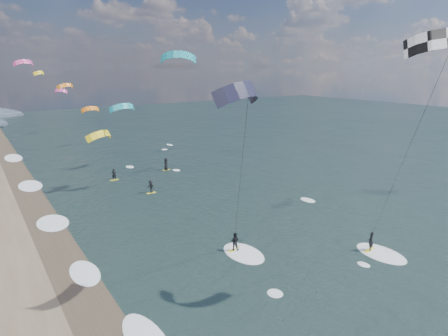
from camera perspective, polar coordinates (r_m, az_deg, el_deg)
ground at (r=24.41m, az=19.66°, el=-22.15°), size 260.00×260.00×0.00m
wet_sand_strip at (r=25.62m, az=-19.29°, el=-20.12°), size 3.00×240.00×0.00m
kitesurfer_near_a at (r=25.01m, az=29.25°, el=8.99°), size 7.69×9.18×16.80m
kitesurfer_near_b at (r=23.62m, az=3.30°, el=1.63°), size 6.89×8.57×14.30m
far_kitesurfers at (r=49.85m, az=-10.98°, el=-0.96°), size 8.95×9.31×1.78m
bg_kite_field at (r=69.13m, az=-20.77°, el=11.54°), size 13.59×63.70×10.15m
shoreline_surf at (r=29.79m, az=-19.55°, el=-14.80°), size 2.40×79.40×0.11m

